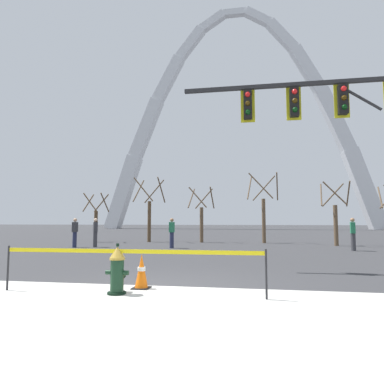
{
  "coord_description": "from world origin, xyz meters",
  "views": [
    {
      "loc": [
        1.76,
        -7.06,
        1.43
      ],
      "look_at": [
        -0.23,
        5.0,
        2.5
      ],
      "focal_mm": 31.18,
      "sensor_mm": 36.0,
      "label": 1
    }
  ],
  "objects_px": {
    "fire_hydrant": "(117,270)",
    "pedestrian_near_trees": "(95,232)",
    "traffic_cone_by_hydrant": "(142,272)",
    "pedestrian_standing_center": "(172,233)",
    "pedestrian_walking_left": "(75,232)",
    "pedestrian_walking_right": "(353,234)",
    "traffic_signal_gantry": "(359,120)",
    "monument_arch": "(236,128)"
  },
  "relations": [
    {
      "from": "monument_arch",
      "to": "pedestrian_walking_right",
      "type": "xyz_separation_m",
      "value": [
        6.82,
        -44.26,
        -17.97
      ]
    },
    {
      "from": "traffic_cone_by_hydrant",
      "to": "traffic_signal_gantry",
      "type": "xyz_separation_m",
      "value": [
        5.53,
        3.32,
        4.05
      ]
    },
    {
      "from": "pedestrian_walking_left",
      "to": "pedestrian_walking_right",
      "type": "distance_m",
      "value": 14.35
    },
    {
      "from": "traffic_signal_gantry",
      "to": "pedestrian_walking_left",
      "type": "relative_size",
      "value": 4.92
    },
    {
      "from": "traffic_signal_gantry",
      "to": "monument_arch",
      "type": "bearing_deg",
      "value": 95.62
    },
    {
      "from": "traffic_cone_by_hydrant",
      "to": "pedestrian_walking_left",
      "type": "distance_m",
      "value": 12.28
    },
    {
      "from": "traffic_signal_gantry",
      "to": "monument_arch",
      "type": "height_order",
      "value": "monument_arch"
    },
    {
      "from": "pedestrian_walking_left",
      "to": "pedestrian_near_trees",
      "type": "xyz_separation_m",
      "value": [
        1.0,
        0.39,
        0.0
      ]
    },
    {
      "from": "traffic_cone_by_hydrant",
      "to": "monument_arch",
      "type": "height_order",
      "value": "monument_arch"
    },
    {
      "from": "monument_arch",
      "to": "pedestrian_standing_center",
      "type": "bearing_deg",
      "value": -92.87
    },
    {
      "from": "traffic_signal_gantry",
      "to": "pedestrian_near_trees",
      "type": "relative_size",
      "value": 4.92
    },
    {
      "from": "traffic_signal_gantry",
      "to": "pedestrian_walking_right",
      "type": "height_order",
      "value": "traffic_signal_gantry"
    },
    {
      "from": "traffic_cone_by_hydrant",
      "to": "monument_arch",
      "type": "relative_size",
      "value": 0.01
    },
    {
      "from": "monument_arch",
      "to": "pedestrian_walking_right",
      "type": "height_order",
      "value": "monument_arch"
    },
    {
      "from": "fire_hydrant",
      "to": "traffic_signal_gantry",
      "type": "bearing_deg",
      "value": 33.91
    },
    {
      "from": "pedestrian_near_trees",
      "to": "monument_arch",
      "type": "bearing_deg",
      "value": 81.61
    },
    {
      "from": "fire_hydrant",
      "to": "pedestrian_near_trees",
      "type": "relative_size",
      "value": 0.62
    },
    {
      "from": "traffic_signal_gantry",
      "to": "monument_arch",
      "type": "distance_m",
      "value": 53.54
    },
    {
      "from": "fire_hydrant",
      "to": "pedestrian_near_trees",
      "type": "bearing_deg",
      "value": 117.48
    },
    {
      "from": "pedestrian_walking_left",
      "to": "pedestrian_walking_right",
      "type": "relative_size",
      "value": 1.0
    },
    {
      "from": "traffic_cone_by_hydrant",
      "to": "traffic_signal_gantry",
      "type": "relative_size",
      "value": 0.09
    },
    {
      "from": "traffic_signal_gantry",
      "to": "pedestrian_walking_right",
      "type": "relative_size",
      "value": 4.92
    },
    {
      "from": "fire_hydrant",
      "to": "monument_arch",
      "type": "xyz_separation_m",
      "value": [
        0.78,
        55.24,
        18.32
      ]
    },
    {
      "from": "pedestrian_standing_center",
      "to": "pedestrian_walking_right",
      "type": "xyz_separation_m",
      "value": [
        9.03,
        -0.11,
        0.0
      ]
    },
    {
      "from": "pedestrian_standing_center",
      "to": "pedestrian_near_trees",
      "type": "height_order",
      "value": "same"
    },
    {
      "from": "traffic_cone_by_hydrant",
      "to": "pedestrian_standing_center",
      "type": "relative_size",
      "value": 0.46
    },
    {
      "from": "fire_hydrant",
      "to": "monument_arch",
      "type": "distance_m",
      "value": 58.21
    },
    {
      "from": "monument_arch",
      "to": "pedestrian_near_trees",
      "type": "relative_size",
      "value": 31.85
    },
    {
      "from": "fire_hydrant",
      "to": "pedestrian_walking_left",
      "type": "height_order",
      "value": "pedestrian_walking_left"
    },
    {
      "from": "pedestrian_near_trees",
      "to": "pedestrian_walking_left",
      "type": "bearing_deg",
      "value": -158.78
    },
    {
      "from": "traffic_cone_by_hydrant",
      "to": "pedestrian_near_trees",
      "type": "height_order",
      "value": "pedestrian_near_trees"
    },
    {
      "from": "traffic_cone_by_hydrant",
      "to": "pedestrian_standing_center",
      "type": "height_order",
      "value": "pedestrian_standing_center"
    },
    {
      "from": "traffic_signal_gantry",
      "to": "pedestrian_near_trees",
      "type": "bearing_deg",
      "value": 148.41
    },
    {
      "from": "fire_hydrant",
      "to": "pedestrian_standing_center",
      "type": "xyz_separation_m",
      "value": [
        -1.43,
        11.09,
        0.35
      ]
    },
    {
      "from": "fire_hydrant",
      "to": "pedestrian_walking_right",
      "type": "height_order",
      "value": "pedestrian_walking_right"
    },
    {
      "from": "monument_arch",
      "to": "pedestrian_walking_left",
      "type": "distance_m",
      "value": 48.67
    },
    {
      "from": "traffic_cone_by_hydrant",
      "to": "pedestrian_walking_right",
      "type": "distance_m",
      "value": 12.7
    },
    {
      "from": "pedestrian_walking_right",
      "to": "pedestrian_near_trees",
      "type": "distance_m",
      "value": 13.34
    },
    {
      "from": "fire_hydrant",
      "to": "traffic_signal_gantry",
      "type": "height_order",
      "value": "traffic_signal_gantry"
    },
    {
      "from": "fire_hydrant",
      "to": "traffic_cone_by_hydrant",
      "type": "xyz_separation_m",
      "value": [
        0.3,
        0.6,
        -0.11
      ]
    },
    {
      "from": "monument_arch",
      "to": "pedestrian_walking_left",
      "type": "bearing_deg",
      "value": -99.58
    },
    {
      "from": "monument_arch",
      "to": "pedestrian_standing_center",
      "type": "height_order",
      "value": "monument_arch"
    }
  ]
}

